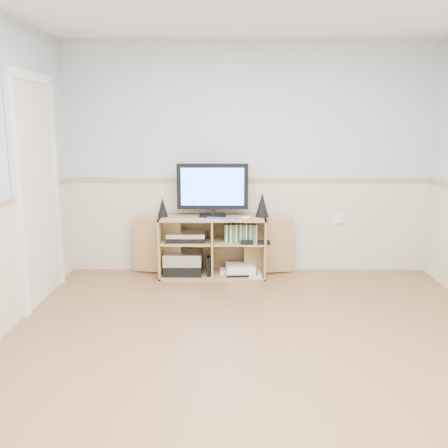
# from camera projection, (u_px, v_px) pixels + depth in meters

# --- Properties ---
(room) EXTENTS (4.04, 4.54, 2.54)m
(room) POSITION_uv_depth(u_px,v_px,m) (253.00, 187.00, 3.36)
(room) COLOR #A17347
(room) RESTS_ON ground
(media_cabinet) EXTENTS (1.76, 0.42, 0.65)m
(media_cabinet) POSITION_uv_depth(u_px,v_px,m) (213.00, 245.00, 5.44)
(media_cabinet) COLOR tan
(media_cabinet) RESTS_ON floor
(monitor) EXTENTS (0.76, 0.18, 0.57)m
(monitor) POSITION_uv_depth(u_px,v_px,m) (212.00, 188.00, 5.31)
(monitor) COLOR black
(monitor) RESTS_ON media_cabinet
(speaker_left) EXTENTS (0.11, 0.11, 0.21)m
(speaker_left) POSITION_uv_depth(u_px,v_px,m) (163.00, 207.00, 5.33)
(speaker_left) COLOR black
(speaker_left) RESTS_ON media_cabinet
(speaker_right) EXTENTS (0.14, 0.14, 0.26)m
(speaker_right) POSITION_uv_depth(u_px,v_px,m) (262.00, 205.00, 5.31)
(speaker_right) COLOR black
(speaker_right) RESTS_ON media_cabinet
(keyboard) EXTENTS (0.35, 0.19, 0.01)m
(keyboard) POSITION_uv_depth(u_px,v_px,m) (221.00, 219.00, 5.19)
(keyboard) COLOR silver
(keyboard) RESTS_ON media_cabinet
(mouse) EXTENTS (0.10, 0.07, 0.04)m
(mouse) POSITION_uv_depth(u_px,v_px,m) (246.00, 218.00, 5.18)
(mouse) COLOR white
(mouse) RESTS_ON media_cabinet
(av_components) EXTENTS (0.50, 0.30, 0.47)m
(av_components) POSITION_uv_depth(u_px,v_px,m) (185.00, 256.00, 5.41)
(av_components) COLOR black
(av_components) RESTS_ON media_cabinet
(game_consoles) EXTENTS (0.45, 0.30, 0.11)m
(game_consoles) POSITION_uv_depth(u_px,v_px,m) (239.00, 270.00, 5.43)
(game_consoles) COLOR white
(game_consoles) RESTS_ON media_cabinet
(game_cases) EXTENTS (0.34, 0.13, 0.19)m
(game_cases) POSITION_uv_depth(u_px,v_px,m) (241.00, 233.00, 5.34)
(game_cases) COLOR #3F8C3F
(game_cases) RESTS_ON media_cabinet
(wall_outlet) EXTENTS (0.12, 0.03, 0.12)m
(wall_outlet) POSITION_uv_depth(u_px,v_px,m) (338.00, 218.00, 5.54)
(wall_outlet) COLOR white
(wall_outlet) RESTS_ON wall_back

